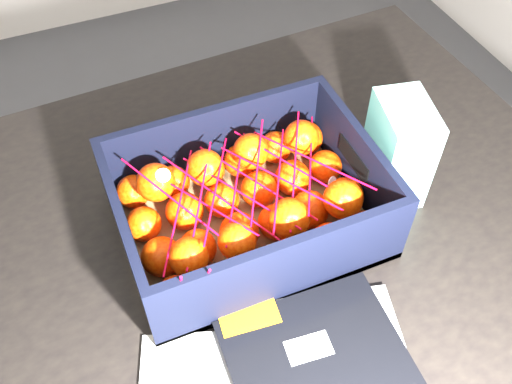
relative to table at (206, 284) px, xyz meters
name	(u,v)px	position (x,y,z in m)	size (l,w,h in m)	color
table	(206,284)	(0.00, 0.00, 0.00)	(1.24, 0.85, 0.75)	black
produce_crate	(248,209)	(0.08, 0.01, 0.14)	(0.35, 0.26, 0.12)	olive
clementine_heap	(251,205)	(0.08, 0.01, 0.15)	(0.33, 0.25, 0.10)	#FF3B05
mesh_net	(244,190)	(0.07, 0.00, 0.19)	(0.29, 0.23, 0.09)	red
retail_carton	(398,149)	(0.31, 0.00, 0.18)	(0.07, 0.10, 0.16)	white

